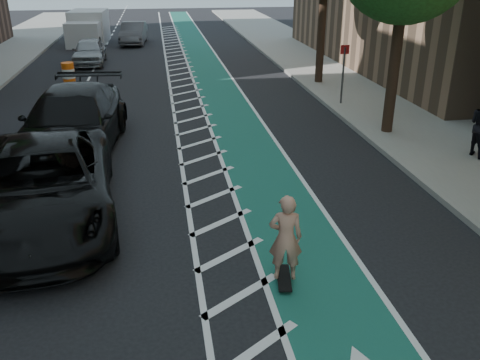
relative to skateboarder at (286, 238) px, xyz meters
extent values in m
plane|color=black|center=(-2.36, -0.29, -0.95)|extent=(120.00, 120.00, 0.00)
cube|color=#195846|center=(0.64, 9.71, -0.95)|extent=(2.00, 90.00, 0.01)
cube|color=silver|center=(-0.86, 9.71, -0.95)|extent=(1.40, 90.00, 0.01)
cube|color=gray|center=(7.14, 9.71, -0.88)|extent=(5.00, 90.00, 0.15)
cube|color=gray|center=(4.69, 9.71, -0.87)|extent=(0.12, 90.00, 0.16)
cylinder|color=#382619|center=(5.54, 7.71, 1.25)|extent=(0.36, 0.36, 4.40)
cylinder|color=#382619|center=(5.54, 15.71, 1.25)|extent=(0.36, 0.36, 4.40)
cylinder|color=#4C4C4C|center=(5.24, 11.71, 0.25)|extent=(0.08, 0.08, 2.40)
cube|color=red|center=(5.24, 11.71, 1.35)|extent=(0.35, 0.02, 0.35)
cube|color=black|center=(0.00, 0.00, -0.85)|extent=(0.39, 0.89, 0.03)
cylinder|color=black|center=(-0.04, 0.30, -0.92)|extent=(0.04, 0.07, 0.07)
cylinder|color=black|center=(0.14, 0.27, -0.92)|extent=(0.04, 0.07, 0.07)
cylinder|color=black|center=(-0.14, -0.27, -0.92)|extent=(0.04, 0.07, 0.07)
cylinder|color=black|center=(0.04, -0.30, -0.92)|extent=(0.04, 0.07, 0.07)
imported|color=tan|center=(0.00, 0.00, 0.00)|extent=(0.67, 0.50, 1.67)
imported|color=black|center=(-4.76, 3.26, -0.05)|extent=(3.66, 6.79, 1.81)
imported|color=black|center=(-4.76, 7.87, 0.01)|extent=(3.23, 6.85, 1.93)
imported|color=#98999D|center=(-5.90, 22.97, -0.23)|extent=(1.76, 4.26, 1.44)
imported|color=#4F4F53|center=(-3.62, 30.42, -0.20)|extent=(1.97, 4.67, 1.50)
cube|color=silver|center=(-6.79, 31.88, 0.16)|extent=(2.63, 3.68, 2.22)
cube|color=silver|center=(-6.93, 29.22, -0.12)|extent=(2.31, 1.89, 1.67)
cylinder|color=black|center=(-7.96, 28.82, -0.56)|extent=(0.32, 0.79, 0.78)
cylinder|color=black|center=(-5.96, 28.72, -0.56)|extent=(0.32, 0.79, 0.78)
cylinder|color=black|center=(-7.75, 32.82, -0.56)|extent=(0.32, 0.79, 0.78)
cylinder|color=black|center=(-5.75, 32.72, -0.56)|extent=(0.32, 0.79, 0.78)
cylinder|color=orange|center=(-4.56, 4.16, -0.53)|extent=(0.49, 0.49, 0.85)
cylinder|color=silver|center=(-4.56, 4.16, -0.67)|extent=(0.50, 0.50, 0.11)
cylinder|color=silver|center=(-4.56, 4.16, -0.40)|extent=(0.50, 0.50, 0.11)
cylinder|color=black|center=(-4.56, 4.16, -0.93)|extent=(0.62, 0.62, 0.04)
cylinder|color=#FB4C0D|center=(-4.90, 9.21, -0.45)|extent=(0.58, 0.58, 1.00)
cylinder|color=silver|center=(-4.90, 9.21, -0.62)|extent=(0.59, 0.59, 0.13)
cylinder|color=silver|center=(-4.90, 9.21, -0.31)|extent=(0.59, 0.59, 0.13)
cylinder|color=black|center=(-4.90, 9.21, -0.93)|extent=(0.73, 0.73, 0.04)
cylinder|color=#FF600D|center=(-6.36, 17.88, -0.44)|extent=(0.59, 0.59, 1.02)
cylinder|color=silver|center=(-6.36, 17.88, -0.61)|extent=(0.60, 0.60, 0.14)
cylinder|color=silver|center=(-6.36, 17.88, -0.30)|extent=(0.60, 0.60, 0.14)
cylinder|color=black|center=(-6.36, 17.88, -0.93)|extent=(0.75, 0.75, 0.05)
camera|label=1|loc=(-2.07, -7.70, 4.57)|focal=38.00mm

